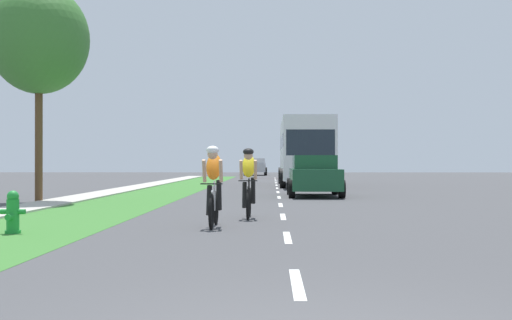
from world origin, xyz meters
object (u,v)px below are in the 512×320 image
object	(u,v)px
fire_hydrant_green	(13,213)
sedan_dark_green	(314,176)
cyclist_lead	(214,186)
suv_red	(293,166)
street_tree_near	(39,40)
cyclist_trailing	(249,182)
bus_white	(304,149)
pickup_silver	(256,167)

from	to	relation	value
fire_hydrant_green	sedan_dark_green	size ratio (longest dim) A/B	0.18
cyclist_lead	sedan_dark_green	size ratio (longest dim) A/B	0.40
sedan_dark_green	suv_red	xyz separation A→B (m)	(0.10, 28.00, 0.18)
street_tree_near	fire_hydrant_green	bearing A→B (deg)	-73.36
cyclist_trailing	street_tree_near	distance (m)	10.13
cyclist_lead	suv_red	world-z (taller)	suv_red
fire_hydrant_green	sedan_dark_green	bearing A→B (deg)	65.17
cyclist_trailing	cyclist_lead	bearing A→B (deg)	-105.95
bus_white	sedan_dark_green	bearing A→B (deg)	-90.97
cyclist_trailing	pickup_silver	xyz separation A→B (m)	(-1.05, 50.45, 0.02)
cyclist_lead	bus_white	distance (m)	23.96
cyclist_lead	suv_red	distance (m)	40.18
fire_hydrant_green	bus_white	xyz separation A→B (m)	(6.38, 25.02, 1.61)
sedan_dark_green	bus_white	bearing A→B (deg)	89.03
cyclist_lead	street_tree_near	bearing A→B (deg)	127.54
street_tree_near	cyclist_lead	bearing A→B (deg)	-52.46
pickup_silver	bus_white	bearing A→B (deg)	-83.35
suv_red	street_tree_near	world-z (taller)	street_tree_near
cyclist_lead	cyclist_trailing	bearing A→B (deg)	74.05
suv_red	pickup_silver	bearing A→B (deg)	104.61
fire_hydrant_green	street_tree_near	world-z (taller)	street_tree_near
cyclist_lead	pickup_silver	bearing A→B (deg)	90.48
cyclist_trailing	street_tree_near	xyz separation A→B (m)	(-6.89, 6.03, 4.35)
cyclist_lead	pickup_silver	world-z (taller)	pickup_silver
street_tree_near	suv_red	bearing A→B (deg)	74.09
pickup_silver	street_tree_near	distance (m)	45.01
cyclist_trailing	street_tree_near	size ratio (longest dim) A/B	0.25
bus_white	suv_red	world-z (taller)	bus_white
suv_red	fire_hydrant_green	bearing A→B (deg)	-98.63
cyclist_lead	suv_red	xyz separation A→B (m)	(2.82, 40.08, 0.14)
bus_white	cyclist_lead	bearing A→B (deg)	-97.01
street_tree_near	bus_white	bearing A→B (deg)	59.46
cyclist_lead	street_tree_near	xyz separation A→B (m)	(-6.27, 8.17, 4.35)
suv_red	street_tree_near	xyz separation A→B (m)	(-9.10, -31.91, 4.22)
suv_red	street_tree_near	bearing A→B (deg)	-105.91
fire_hydrant_green	suv_red	xyz separation A→B (m)	(6.28, 41.35, 0.58)
sedan_dark_green	pickup_silver	distance (m)	40.63
suv_red	pickup_silver	distance (m)	12.92
fire_hydrant_green	sedan_dark_green	world-z (taller)	sedan_dark_green
cyclist_trailing	pickup_silver	world-z (taller)	pickup_silver
sedan_dark_green	suv_red	distance (m)	28.00
bus_white	pickup_silver	world-z (taller)	bus_white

